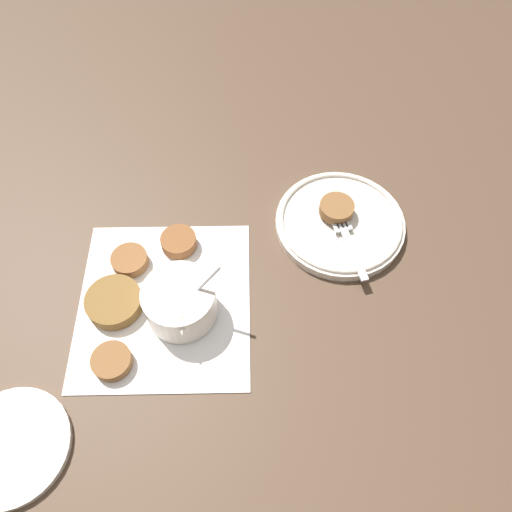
{
  "coord_description": "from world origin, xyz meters",
  "views": [
    {
      "loc": [
        0.34,
        0.08,
        0.68
      ],
      "look_at": [
        -0.07,
        0.15,
        0.02
      ],
      "focal_mm": 35.0,
      "sensor_mm": 36.0,
      "label": 1
    }
  ],
  "objects_px": {
    "sauce_bowl": "(181,304)",
    "fritter_on_plate": "(337,208)",
    "fork": "(345,232)",
    "serving_plate": "(340,222)",
    "extra_saucer": "(11,447)"
  },
  "relations": [
    {
      "from": "fork",
      "to": "serving_plate",
      "type": "bearing_deg",
      "value": 176.59
    },
    {
      "from": "fritter_on_plate",
      "to": "sauce_bowl",
      "type": "bearing_deg",
      "value": -64.25
    },
    {
      "from": "serving_plate",
      "to": "sauce_bowl",
      "type": "bearing_deg",
      "value": -67.32
    },
    {
      "from": "serving_plate",
      "to": "fritter_on_plate",
      "type": "distance_m",
      "value": 0.03
    },
    {
      "from": "fritter_on_plate",
      "to": "extra_saucer",
      "type": "height_order",
      "value": "fritter_on_plate"
    },
    {
      "from": "fork",
      "to": "extra_saucer",
      "type": "distance_m",
      "value": 0.56
    },
    {
      "from": "sauce_bowl",
      "to": "fritter_on_plate",
      "type": "bearing_deg",
      "value": 115.75
    },
    {
      "from": "sauce_bowl",
      "to": "extra_saucer",
      "type": "relative_size",
      "value": 0.78
    },
    {
      "from": "extra_saucer",
      "to": "fork",
      "type": "bearing_deg",
      "value": 115.27
    },
    {
      "from": "extra_saucer",
      "to": "sauce_bowl",
      "type": "bearing_deg",
      "value": 122.94
    },
    {
      "from": "fritter_on_plate",
      "to": "extra_saucer",
      "type": "bearing_deg",
      "value": -60.76
    },
    {
      "from": "serving_plate",
      "to": "fritter_on_plate",
      "type": "xyz_separation_m",
      "value": [
        -0.02,
        -0.0,
        0.02
      ]
    },
    {
      "from": "fritter_on_plate",
      "to": "fork",
      "type": "height_order",
      "value": "fritter_on_plate"
    },
    {
      "from": "sauce_bowl",
      "to": "serving_plate",
      "type": "bearing_deg",
      "value": 112.68
    },
    {
      "from": "sauce_bowl",
      "to": "fork",
      "type": "distance_m",
      "value": 0.28
    }
  ]
}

